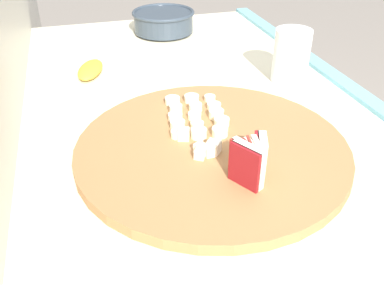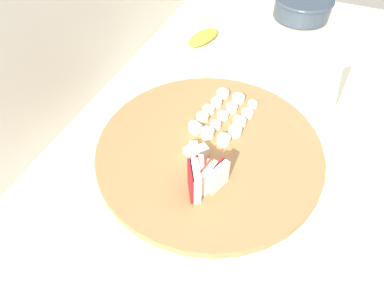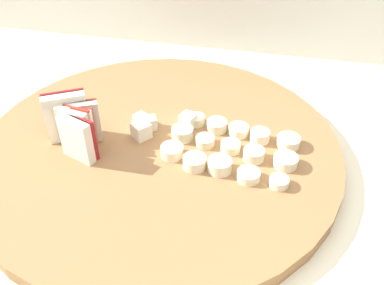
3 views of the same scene
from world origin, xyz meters
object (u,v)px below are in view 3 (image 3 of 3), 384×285
at_px(cutting_board, 160,148).
at_px(banana_slice_rows, 229,147).
at_px(apple_wedge_fan, 75,125).
at_px(apple_dice_pile, 153,125).

distance_m(cutting_board, banana_slice_rows, 0.09).
distance_m(apple_wedge_fan, banana_slice_rows, 0.19).
height_order(apple_wedge_fan, apple_dice_pile, apple_wedge_fan).
height_order(apple_wedge_fan, banana_slice_rows, apple_wedge_fan).
bearing_deg(apple_wedge_fan, apple_dice_pile, 29.39).
bearing_deg(apple_wedge_fan, banana_slice_rows, 8.15).
xyz_separation_m(apple_dice_pile, banana_slice_rows, (0.10, -0.02, -0.00)).
relative_size(cutting_board, apple_wedge_fan, 5.74).
distance_m(cutting_board, apple_wedge_fan, 0.11).
bearing_deg(cutting_board, apple_dice_pile, 122.59).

